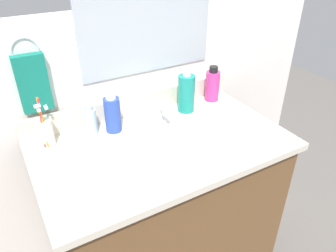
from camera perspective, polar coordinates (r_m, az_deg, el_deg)
name	(u,v)px	position (r m, az deg, el deg)	size (l,w,h in m)	color
vanity_cabinet	(164,222)	(1.54, -0.66, -16.56)	(0.93, 0.52, 0.82)	brown
countertop	(164,146)	(1.26, -0.78, -3.49)	(0.97, 0.57, 0.03)	beige
backsplash	(134,104)	(1.44, -6.06, 3.84)	(0.97, 0.02, 0.09)	beige
back_wall	(131,143)	(1.62, -6.49, -3.04)	(2.07, 0.04, 1.30)	white
mirror_panel	(147,4)	(1.38, -3.75, 20.61)	(0.60, 0.01, 0.56)	#B2BCC6
towel_ring	(25,50)	(1.28, -23.87, 12.07)	(0.10, 0.10, 0.01)	silver
hand_towel	(33,84)	(1.30, -22.63, 6.91)	(0.11, 0.04, 0.22)	#147260
sink_basin	(185,151)	(1.26, 2.98, -4.40)	(0.37, 0.37, 0.11)	white
faucet	(161,116)	(1.37, -1.29, 1.69)	(0.16, 0.10, 0.08)	silver
bottle_shampoo_blue	(112,114)	(1.31, -9.74, 2.14)	(0.06, 0.06, 0.17)	#2D4CB2
bottle_soap_pink	(212,85)	(1.56, 7.82, 7.16)	(0.07, 0.07, 0.17)	#D8338C
bottle_gel_clear	(90,121)	(1.32, -13.55, 0.91)	(0.05, 0.05, 0.12)	silver
bottle_mouthwash_teal	(186,93)	(1.44, 3.24, 5.83)	(0.07, 0.07, 0.19)	teal
cup_white_ceramic	(45,132)	(1.29, -20.83, -0.97)	(0.06, 0.07, 0.20)	white
soap_bar	(72,139)	(1.31, -16.60, -2.16)	(0.06, 0.04, 0.02)	white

